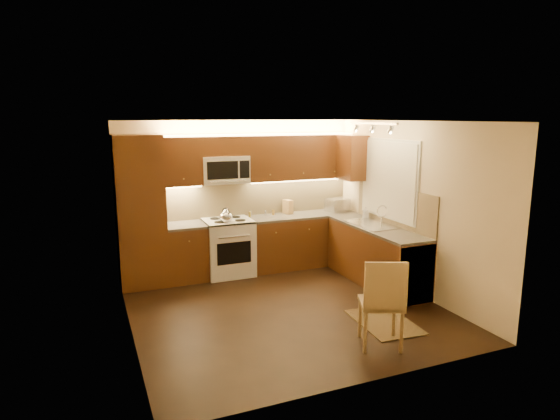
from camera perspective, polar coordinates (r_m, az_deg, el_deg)
name	(u,v)px	position (r m, az deg, el deg)	size (l,w,h in m)	color
floor	(285,308)	(6.64, 0.63, -11.60)	(4.00, 4.00, 0.01)	black
ceiling	(286,121)	(6.13, 0.68, 10.51)	(4.00, 4.00, 0.01)	beige
wall_back	(239,195)	(8.11, -4.90, 1.74)	(4.00, 0.01, 2.50)	beige
wall_front	(370,260)	(4.55, 10.64, -5.84)	(4.00, 0.01, 2.50)	beige
wall_left	(126,232)	(5.80, -17.86, -2.52)	(0.01, 4.00, 2.50)	beige
wall_right	(411,207)	(7.27, 15.31, 0.30)	(0.01, 4.00, 2.50)	beige
pantry	(140,212)	(7.51, -16.27, -0.20)	(0.70, 0.60, 2.30)	#4B2B10
base_cab_back_left	(186,253)	(7.77, -11.13, -5.05)	(0.62, 0.60, 0.86)	#4B2B10
counter_back_left	(185,225)	(7.66, -11.25, -1.82)	(0.62, 0.60, 0.04)	#363431
base_cab_back_right	(302,241)	(8.38, 2.62, -3.66)	(1.92, 0.60, 0.86)	#4B2B10
counter_back_right	(302,215)	(8.28, 2.65, -0.65)	(1.92, 0.60, 0.04)	#363431
base_cab_right	(376,256)	(7.60, 11.35, -5.42)	(0.60, 2.00, 0.86)	#4B2B10
counter_right	(377,228)	(7.49, 11.48, -2.11)	(0.60, 2.00, 0.04)	#363431
dishwasher	(404,269)	(7.06, 14.52, -6.85)	(0.58, 0.60, 0.84)	silver
backsplash_back	(259,197)	(8.22, -2.55, 1.54)	(3.30, 0.02, 0.60)	tan
backsplash_right	(394,206)	(7.59, 13.39, 0.45)	(0.02, 2.00, 0.60)	tan
upper_cab_back_left	(181,161)	(7.62, -11.72, 5.69)	(0.62, 0.35, 0.75)	#4B2B10
upper_cab_back_right	(300,157)	(8.25, 2.34, 6.30)	(1.92, 0.35, 0.75)	#4B2B10
upper_cab_bridge	(223,146)	(7.77, -6.74, 7.57)	(0.76, 0.35, 0.31)	#4B2B10
upper_cab_right_corner	(352,158)	(8.24, 8.59, 6.18)	(0.35, 0.50, 0.75)	#4B2B10
stove	(228,247)	(7.89, -6.17, -4.42)	(0.76, 0.65, 0.92)	silver
microwave	(224,170)	(7.78, -6.65, 4.80)	(0.76, 0.38, 0.44)	silver
window_frame	(389,179)	(7.65, 12.84, 3.59)	(0.03, 1.44, 1.24)	silver
window_blinds	(388,179)	(7.63, 12.72, 3.58)	(0.02, 1.36, 1.16)	silver
sink	(372,220)	(7.59, 10.88, -1.18)	(0.52, 0.86, 0.15)	silver
faucet	(382,214)	(7.68, 12.02, -0.52)	(0.20, 0.04, 0.30)	silver
track_light_bar	(373,123)	(7.22, 10.96, 10.08)	(0.04, 1.20, 0.03)	silver
kettle	(226,215)	(7.55, -6.44, -0.60)	(0.21, 0.21, 0.24)	silver
toaster_oven	(337,205)	(8.57, 6.82, 0.60)	(0.38, 0.28, 0.23)	silver
knife_block	(288,207)	(8.30, 0.95, 0.39)	(0.11, 0.17, 0.24)	#AC8D4D
spice_jar_a	(251,213)	(8.15, -3.50, -0.39)	(0.05, 0.05, 0.09)	silver
spice_jar_b	(250,214)	(8.07, -3.61, -0.50)	(0.04, 0.04, 0.08)	olive
spice_jar_c	(266,213)	(8.15, -1.73, -0.33)	(0.04, 0.04, 0.10)	silver
spice_jar_d	(273,212)	(8.20, -0.81, -0.28)	(0.04, 0.04, 0.09)	olive
soap_bottle	(366,213)	(8.07, 10.15, -0.30)	(0.08, 0.09, 0.19)	silver
rug	(384,322)	(6.35, 12.29, -12.87)	(0.65, 0.97, 0.01)	black
dining_chair	(381,301)	(5.59, 11.93, -10.57)	(0.46, 0.46, 1.04)	#AC8D4D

